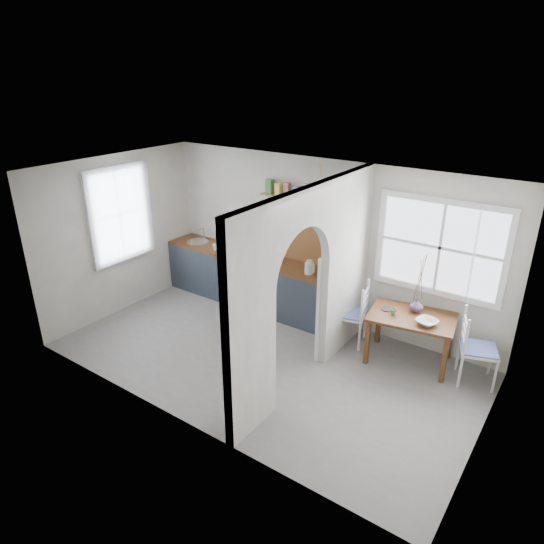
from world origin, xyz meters
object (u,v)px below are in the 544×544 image
Objects in this scene: dining_table at (409,338)px; chair_right at (479,348)px; chair_left at (350,312)px; vase at (416,305)px; kettle at (309,267)px.

dining_table is 1.15× the size of chair_right.
dining_table is at bearing 72.98° from chair_right.
chair_left is 5.15× the size of vase.
chair_right is at bearing 78.11° from chair_left.
chair_right reaches higher than vase.
vase is (-0.90, 0.11, 0.31)m from chair_right.
dining_table is 5.96× the size of vase.
chair_left is at bearing -169.58° from vase.
chair_right is 5.19× the size of vase.
dining_table is 5.22× the size of kettle.
chair_left is at bearing 72.39° from chair_right.
chair_left is 4.52× the size of kettle.
chair_left is 0.98m from vase.
kettle is (-1.69, 0.06, 0.65)m from dining_table.
kettle is at bearing 168.44° from dining_table.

